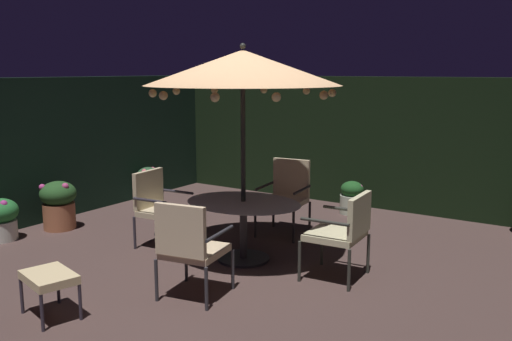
{
  "coord_description": "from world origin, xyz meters",
  "views": [
    {
      "loc": [
        3.6,
        -5.18,
        2.29
      ],
      "look_at": [
        -0.13,
        0.47,
        1.07
      ],
      "focal_mm": 39.23,
      "sensor_mm": 36.0,
      "label": 1
    }
  ],
  "objects_px": {
    "patio_umbrella": "(243,68)",
    "potted_plant_left_near": "(59,203)",
    "potted_plant_right_far": "(148,183)",
    "potted_plant_front_corner": "(0,218)",
    "patio_dining_table": "(243,215)",
    "ottoman_footrest": "(49,279)",
    "patio_chair_southeast": "(158,203)",
    "potted_plant_back_left": "(352,197)",
    "patio_chair_north": "(189,244)",
    "patio_chair_east": "(286,192)",
    "patio_chair_northeast": "(344,228)"
  },
  "relations": [
    {
      "from": "potted_plant_left_near",
      "to": "potted_plant_right_far",
      "type": "height_order",
      "value": "potted_plant_left_near"
    },
    {
      "from": "patio_dining_table",
      "to": "potted_plant_back_left",
      "type": "distance_m",
      "value": 2.81
    },
    {
      "from": "patio_chair_east",
      "to": "potted_plant_back_left",
      "type": "bearing_deg",
      "value": 77.2
    },
    {
      "from": "ottoman_footrest",
      "to": "potted_plant_front_corner",
      "type": "distance_m",
      "value": 2.86
    },
    {
      "from": "patio_umbrella",
      "to": "potted_plant_left_near",
      "type": "relative_size",
      "value": 3.67
    },
    {
      "from": "patio_chair_northeast",
      "to": "potted_plant_left_near",
      "type": "distance_m",
      "value": 4.32
    },
    {
      "from": "patio_chair_southeast",
      "to": "potted_plant_front_corner",
      "type": "relative_size",
      "value": 1.71
    },
    {
      "from": "potted_plant_front_corner",
      "to": "potted_plant_left_near",
      "type": "bearing_deg",
      "value": 75.6
    },
    {
      "from": "patio_chair_north",
      "to": "ottoman_footrest",
      "type": "height_order",
      "value": "patio_chair_north"
    },
    {
      "from": "patio_umbrella",
      "to": "ottoman_footrest",
      "type": "xyz_separation_m",
      "value": [
        -0.6,
        -2.31,
        -1.94
      ]
    },
    {
      "from": "patio_chair_north",
      "to": "patio_umbrella",
      "type": "bearing_deg",
      "value": 100.09
    },
    {
      "from": "patio_chair_northeast",
      "to": "potted_plant_right_far",
      "type": "height_order",
      "value": "patio_chair_northeast"
    },
    {
      "from": "potted_plant_front_corner",
      "to": "potted_plant_back_left",
      "type": "bearing_deg",
      "value": 49.28
    },
    {
      "from": "patio_umbrella",
      "to": "potted_plant_front_corner",
      "type": "height_order",
      "value": "patio_umbrella"
    },
    {
      "from": "patio_chair_east",
      "to": "ottoman_footrest",
      "type": "height_order",
      "value": "patio_chair_east"
    },
    {
      "from": "ottoman_footrest",
      "to": "potted_plant_back_left",
      "type": "bearing_deg",
      "value": 81.22
    },
    {
      "from": "patio_chair_northeast",
      "to": "potted_plant_front_corner",
      "type": "height_order",
      "value": "patio_chair_northeast"
    },
    {
      "from": "patio_umbrella",
      "to": "potted_plant_right_far",
      "type": "height_order",
      "value": "patio_umbrella"
    },
    {
      "from": "patio_chair_east",
      "to": "potted_plant_back_left",
      "type": "relative_size",
      "value": 1.96
    },
    {
      "from": "patio_umbrella",
      "to": "potted_plant_front_corner",
      "type": "distance_m",
      "value": 3.96
    },
    {
      "from": "patio_chair_northeast",
      "to": "patio_chair_southeast",
      "type": "xyz_separation_m",
      "value": [
        -2.56,
        -0.21,
        -0.01
      ]
    },
    {
      "from": "ottoman_footrest",
      "to": "potted_plant_right_far",
      "type": "bearing_deg",
      "value": 123.22
    },
    {
      "from": "potted_plant_left_near",
      "to": "potted_plant_right_far",
      "type": "xyz_separation_m",
      "value": [
        -0.21,
        2.06,
        -0.07
      ]
    },
    {
      "from": "ottoman_footrest",
      "to": "potted_plant_back_left",
      "type": "distance_m",
      "value": 5.17
    },
    {
      "from": "potted_plant_right_far",
      "to": "potted_plant_front_corner",
      "type": "height_order",
      "value": "potted_plant_right_far"
    },
    {
      "from": "ottoman_footrest",
      "to": "potted_plant_right_far",
      "type": "distance_m",
      "value": 4.79
    },
    {
      "from": "patio_chair_southeast",
      "to": "ottoman_footrest",
      "type": "height_order",
      "value": "patio_chair_southeast"
    },
    {
      "from": "patio_chair_southeast",
      "to": "potted_plant_front_corner",
      "type": "distance_m",
      "value": 2.21
    },
    {
      "from": "patio_umbrella",
      "to": "potted_plant_left_near",
      "type": "bearing_deg",
      "value": -173.03
    },
    {
      "from": "potted_plant_front_corner",
      "to": "patio_chair_north",
      "type": "bearing_deg",
      "value": -1.93
    },
    {
      "from": "patio_dining_table",
      "to": "patio_umbrella",
      "type": "bearing_deg",
      "value": -117.47
    },
    {
      "from": "patio_dining_table",
      "to": "patio_chair_east",
      "type": "relative_size",
      "value": 1.41
    },
    {
      "from": "patio_chair_northeast",
      "to": "potted_plant_front_corner",
      "type": "relative_size",
      "value": 1.69
    },
    {
      "from": "patio_umbrella",
      "to": "potted_plant_right_far",
      "type": "bearing_deg",
      "value": 152.35
    },
    {
      "from": "potted_plant_back_left",
      "to": "potted_plant_front_corner",
      "type": "relative_size",
      "value": 0.92
    },
    {
      "from": "ottoman_footrest",
      "to": "potted_plant_right_far",
      "type": "height_order",
      "value": "potted_plant_right_far"
    },
    {
      "from": "patio_umbrella",
      "to": "patio_chair_east",
      "type": "distance_m",
      "value": 2.16
    },
    {
      "from": "patio_dining_table",
      "to": "patio_chair_north",
      "type": "height_order",
      "value": "patio_chair_north"
    },
    {
      "from": "patio_chair_east",
      "to": "potted_plant_left_near",
      "type": "distance_m",
      "value": 3.31
    },
    {
      "from": "potted_plant_left_near",
      "to": "potted_plant_right_far",
      "type": "distance_m",
      "value": 2.07
    },
    {
      "from": "patio_chair_north",
      "to": "patio_chair_northeast",
      "type": "bearing_deg",
      "value": 52.1
    },
    {
      "from": "potted_plant_right_far",
      "to": "potted_plant_front_corner",
      "type": "xyz_separation_m",
      "value": [
        0.01,
        -2.85,
        -0.0
      ]
    },
    {
      "from": "potted_plant_left_near",
      "to": "potted_plant_front_corner",
      "type": "distance_m",
      "value": 0.82
    },
    {
      "from": "patio_dining_table",
      "to": "ottoman_footrest",
      "type": "relative_size",
      "value": 2.36
    },
    {
      "from": "patio_dining_table",
      "to": "patio_chair_southeast",
      "type": "height_order",
      "value": "patio_chair_southeast"
    },
    {
      "from": "patio_chair_northeast",
      "to": "patio_chair_east",
      "type": "xyz_separation_m",
      "value": [
        -1.43,
        1.21,
        0.01
      ]
    },
    {
      "from": "patio_dining_table",
      "to": "potted_plant_back_left",
      "type": "height_order",
      "value": "patio_dining_table"
    },
    {
      "from": "patio_dining_table",
      "to": "patio_chair_northeast",
      "type": "bearing_deg",
      "value": 3.61
    },
    {
      "from": "patio_umbrella",
      "to": "patio_chair_east",
      "type": "xyz_separation_m",
      "value": [
        -0.15,
        1.29,
        -1.72
      ]
    },
    {
      "from": "patio_umbrella",
      "to": "patio_chair_southeast",
      "type": "height_order",
      "value": "patio_umbrella"
    }
  ]
}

